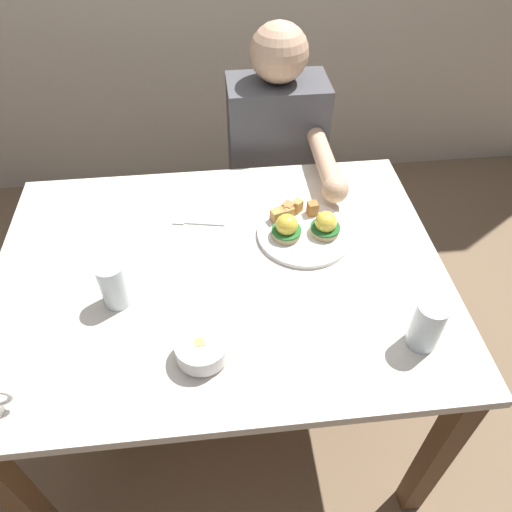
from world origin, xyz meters
name	(u,v)px	position (x,y,z in m)	size (l,w,h in m)	color
ground_plane	(230,404)	(0.00, 0.00, 0.00)	(6.00, 6.00, 0.00)	#7F664C
dining_table	(221,295)	(0.00, 0.00, 0.63)	(1.20, 0.90, 0.74)	silver
eggs_benedict_plate	(303,228)	(0.24, 0.11, 0.76)	(0.27, 0.27, 0.09)	white
fruit_bowl	(201,349)	(-0.05, -0.27, 0.77)	(0.12, 0.12, 0.06)	white
fork	(194,223)	(-0.06, 0.19, 0.74)	(0.16, 0.05, 0.00)	silver
water_glass_near	(113,286)	(-0.26, -0.08, 0.80)	(0.07, 0.07, 0.13)	silver
water_glass_far	(426,326)	(0.45, -0.28, 0.80)	(0.07, 0.07, 0.13)	silver
diner_person	(277,162)	(0.24, 0.60, 0.65)	(0.34, 0.54, 1.14)	#33333D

